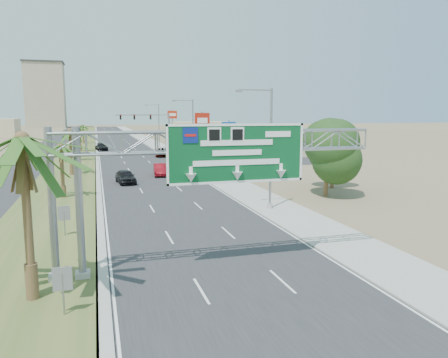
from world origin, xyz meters
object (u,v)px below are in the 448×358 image
(pole_sign_red_far, at_px, (172,118))
(pole_sign_red_near, at_px, (202,123))
(pole_sign_blue, at_px, (229,134))
(car_mid_lane, at_px, (160,170))
(sign_gantry, at_px, (205,152))
(car_far, at_px, (102,147))
(store_building, at_px, (253,145))
(palm_near, at_px, (22,140))
(car_left_lane, at_px, (126,177))
(car_right_lane, at_px, (163,152))
(signal_mast, at_px, (159,130))

(pole_sign_red_far, bearing_deg, pole_sign_red_near, -91.81)
(pole_sign_blue, bearing_deg, car_mid_lane, -159.37)
(sign_gantry, distance_m, car_far, 76.66)
(store_building, distance_m, car_far, 33.97)
(car_far, bearing_deg, palm_near, -99.55)
(sign_gantry, height_order, pole_sign_blue, sign_gantry)
(car_mid_lane, relative_size, car_far, 0.87)
(palm_near, bearing_deg, car_left_lane, 79.21)
(car_mid_lane, bearing_deg, car_right_lane, 85.82)
(palm_near, xyz_separation_m, pole_sign_red_near, (19.01, 47.75, -0.49))
(palm_near, distance_m, car_right_lane, 63.54)
(sign_gantry, distance_m, palm_near, 8.41)
(palm_near, bearing_deg, pole_sign_red_near, 68.29)
(palm_near, height_order, pole_sign_red_near, palm_near)
(palm_near, distance_m, car_far, 78.63)
(palm_near, relative_size, pole_sign_blue, 1.19)
(signal_mast, xyz_separation_m, car_far, (-10.39, 14.32, -4.07))
(car_left_lane, distance_m, car_far, 47.00)
(signal_mast, distance_m, car_left_lane, 33.95)
(car_mid_lane, bearing_deg, pole_sign_blue, 25.56)
(pole_sign_red_near, bearing_deg, car_right_lane, 107.40)
(sign_gantry, relative_size, car_far, 3.11)
(palm_near, relative_size, car_right_lane, 1.47)
(sign_gantry, height_order, pole_sign_red_far, pole_sign_red_far)
(car_mid_lane, xyz_separation_m, pole_sign_red_near, (8.31, 11.21, 5.67))
(store_building, relative_size, car_mid_lane, 3.85)
(pole_sign_blue, height_order, pole_sign_red_far, pole_sign_red_far)
(car_mid_lane, distance_m, pole_sign_blue, 11.96)
(store_building, bearing_deg, pole_sign_blue, -119.83)
(palm_near, distance_m, pole_sign_red_near, 51.40)
(pole_sign_red_near, distance_m, pole_sign_red_far, 34.25)
(car_right_lane, bearing_deg, pole_sign_blue, -65.14)
(car_left_lane, bearing_deg, pole_sign_red_near, 44.89)
(car_far, bearing_deg, pole_sign_red_far, 6.26)
(pole_sign_blue, bearing_deg, palm_near, -117.59)
(pole_sign_red_far, bearing_deg, car_right_lane, -104.77)
(car_left_lane, distance_m, pole_sign_red_far, 52.94)
(pole_sign_red_far, bearing_deg, palm_near, -103.77)
(signal_mast, height_order, store_building, signal_mast)
(pole_sign_red_near, height_order, pole_sign_blue, pole_sign_red_near)
(palm_near, xyz_separation_m, car_right_lane, (14.70, 61.52, -6.14))
(palm_near, height_order, car_right_lane, palm_near)
(signal_mast, bearing_deg, car_mid_lane, -97.63)
(car_left_lane, bearing_deg, car_right_lane, 67.22)
(signal_mast, relative_size, pole_sign_red_near, 1.24)
(car_right_lane, xyz_separation_m, pole_sign_red_near, (4.31, -13.76, 5.65))
(palm_near, distance_m, car_mid_lane, 38.57)
(car_left_lane, bearing_deg, signal_mast, 68.91)
(pole_sign_red_near, bearing_deg, car_mid_lane, -126.55)
(car_far, distance_m, pole_sign_red_near, 34.50)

